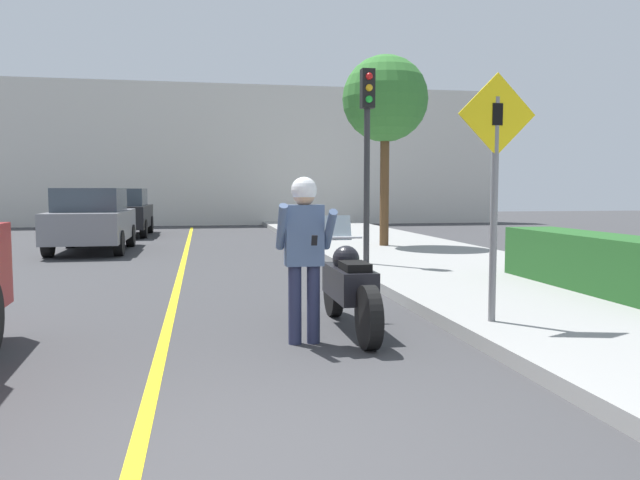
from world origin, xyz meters
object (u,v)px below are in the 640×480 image
Objects in this scene: motorcycle at (349,286)px; traffic_light at (367,130)px; person_biker at (304,241)px; street_tree at (385,100)px; crossing_sign at (495,174)px; parked_car_grey at (92,219)px; parked_car_black at (122,212)px.

motorcycle is 0.63× the size of traffic_light.
street_tree is at bearing 68.61° from person_biker.
crossing_sign is 9.86m from street_tree.
person_biker is at bearing -70.13° from parked_car_grey.
parked_car_black is (-7.54, 7.09, -3.13)m from street_tree.
motorcycle is 2.08m from crossing_sign.
crossing_sign is (1.54, -0.53, 1.30)m from motorcycle.
parked_car_black is at bearing 89.12° from parked_car_grey.
person_biker is at bearing -111.37° from traffic_light.
motorcycle is at bearing 161.10° from crossing_sign.
person_biker is 11.50m from parked_car_grey.
parked_car_grey is (-4.52, 10.29, 0.34)m from motorcycle.
street_tree is at bearing 80.63° from crossing_sign.
person_biker is 0.46× the size of traffic_light.
street_tree is (3.72, 9.49, 2.89)m from person_biker.
traffic_light is at bearing -40.65° from parked_car_grey.
street_tree is 8.35m from parked_car_grey.
crossing_sign is 5.68m from traffic_light.
parked_car_grey reaches higher than motorcycle.
street_tree is 1.19× the size of parked_car_grey.
person_biker is 0.42× the size of parked_car_black.
crossing_sign is 0.66× the size of parked_car_black.
street_tree is (3.10, 8.96, 3.47)m from motorcycle.
person_biker is 6.24m from traffic_light.
traffic_light is 12.68m from parked_car_black.
parked_car_black is at bearing 136.73° from street_tree.
person_biker is 2.27m from crossing_sign.
parked_car_black reaches higher than motorcycle.
motorcycle is 16.66m from parked_car_black.
crossing_sign reaches higher than person_biker.
traffic_light reaches higher than parked_car_grey.
street_tree reaches higher than motorcycle.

